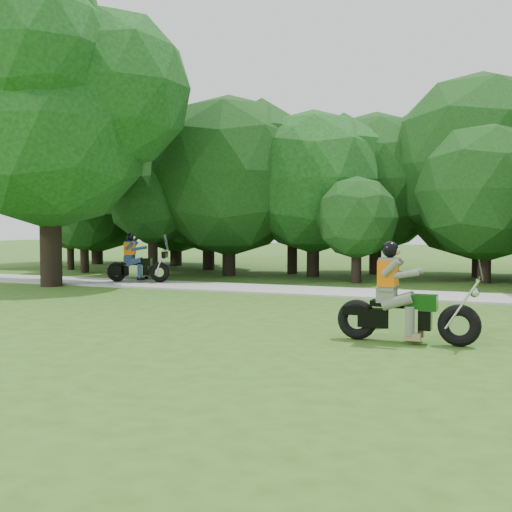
% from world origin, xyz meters
% --- Properties ---
extents(ground, '(100.00, 100.00, 0.00)m').
position_xyz_m(ground, '(0.00, 0.00, 0.00)').
color(ground, '#315518').
rests_on(ground, ground).
extents(walkway, '(60.00, 2.20, 0.06)m').
position_xyz_m(walkway, '(0.00, 8.00, 0.03)').
color(walkway, '#A8A8A3').
rests_on(walkway, ground).
extents(tree_line, '(40.85, 12.00, 7.68)m').
position_xyz_m(tree_line, '(-0.29, 14.59, 3.75)').
color(tree_line, black).
rests_on(tree_line, ground).
extents(big_tree_west, '(8.64, 6.56, 9.96)m').
position_xyz_m(big_tree_west, '(-10.54, 6.85, 5.76)').
color(big_tree_west, black).
rests_on(big_tree_west, ground).
extents(chopper_motorcycle, '(2.39, 0.64, 1.71)m').
position_xyz_m(chopper_motorcycle, '(1.40, 1.01, 0.63)').
color(chopper_motorcycle, black).
rests_on(chopper_motorcycle, ground).
extents(touring_motorcycle, '(2.10, 1.02, 1.63)m').
position_xyz_m(touring_motorcycle, '(-8.49, 8.17, 0.65)').
color(touring_motorcycle, black).
rests_on(touring_motorcycle, walkway).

